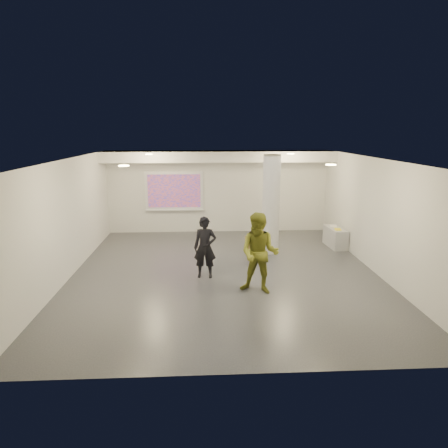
{
  "coord_description": "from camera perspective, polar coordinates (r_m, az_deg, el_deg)",
  "views": [
    {
      "loc": [
        -0.55,
        -9.99,
        3.71
      ],
      "look_at": [
        0.0,
        0.4,
        1.25
      ],
      "focal_mm": 32.0,
      "sensor_mm": 36.0,
      "label": 1
    }
  ],
  "objects": [
    {
      "name": "cardboard_back",
      "position": [
        12.3,
        4.18,
        -2.93
      ],
      "size": [
        0.51,
        0.14,
        0.55
      ],
      "primitive_type": "cube",
      "rotation": [
        -0.11,
        0.0,
        0.05
      ],
      "color": "#97754C",
      "rests_on": "floor"
    },
    {
      "name": "credenza",
      "position": [
        13.43,
        15.63,
        -1.85
      ],
      "size": [
        0.53,
        1.11,
        0.63
      ],
      "primitive_type": "cube",
      "rotation": [
        0.0,
        0.0,
        0.08
      ],
      "color": "#A1A4A7",
      "rests_on": "floor"
    },
    {
      "name": "man",
      "position": [
        9.21,
        5.09,
        -4.21
      ],
      "size": [
        1.12,
        1.0,
        1.9
      ],
      "primitive_type": "imported",
      "rotation": [
        0.0,
        0.0,
        -0.36
      ],
      "color": "olive",
      "rests_on": "floor"
    },
    {
      "name": "wall_left",
      "position": [
        10.8,
        -21.59,
        0.54
      ],
      "size": [
        0.01,
        9.0,
        3.0
      ],
      "primitive_type": "cube",
      "color": "silver",
      "rests_on": "floor"
    },
    {
      "name": "downlight_nw",
      "position": [
        12.62,
        -10.69,
        9.76
      ],
      "size": [
        0.22,
        0.22,
        0.02
      ],
      "primitive_type": "cylinder",
      "color": "#FFEF95",
      "rests_on": "ceiling"
    },
    {
      "name": "ceiling",
      "position": [
        10.03,
        0.12,
        9.24
      ],
      "size": [
        8.0,
        9.0,
        0.01
      ],
      "primitive_type": "cube",
      "color": "silver",
      "rests_on": "floor"
    },
    {
      "name": "floor",
      "position": [
        10.67,
        0.11,
        -7.04
      ],
      "size": [
        8.0,
        9.0,
        0.01
      ],
      "primitive_type": "cube",
      "color": "#34363B",
      "rests_on": "ground"
    },
    {
      "name": "downlight_ne",
      "position": [
        12.81,
        9.52,
        9.86
      ],
      "size": [
        0.22,
        0.22,
        0.02
      ],
      "primitive_type": "cylinder",
      "color": "#FFEF95",
      "rests_on": "ceiling"
    },
    {
      "name": "downlight_sw",
      "position": [
        8.68,
        -14.12,
        8.08
      ],
      "size": [
        0.22,
        0.22,
        0.02
      ],
      "primitive_type": "cylinder",
      "color": "#FFEF95",
      "rests_on": "ceiling"
    },
    {
      "name": "cardboard_front",
      "position": [
        12.31,
        4.83,
        -2.87
      ],
      "size": [
        0.57,
        0.35,
        0.58
      ],
      "primitive_type": "cube",
      "rotation": [
        -0.27,
        0.0,
        0.28
      ],
      "color": "#97754C",
      "rests_on": "floor"
    },
    {
      "name": "column",
      "position": [
        12.17,
        6.73,
        2.75
      ],
      "size": [
        0.52,
        0.52,
        3.0
      ],
      "primitive_type": "cylinder",
      "color": "silver",
      "rests_on": "floor"
    },
    {
      "name": "projection_screen",
      "position": [
        14.65,
        -7.13,
        4.63
      ],
      "size": [
        2.1,
        0.13,
        1.42
      ],
      "color": "white",
      "rests_on": "wall_back"
    },
    {
      "name": "wall_back",
      "position": [
        14.67,
        -0.85,
        4.64
      ],
      "size": [
        8.0,
        0.01,
        3.0
      ],
      "primitive_type": "cube",
      "color": "silver",
      "rests_on": "floor"
    },
    {
      "name": "soffit_band",
      "position": [
        13.98,
        -0.78,
        9.66
      ],
      "size": [
        8.0,
        1.1,
        0.36
      ],
      "primitive_type": "cube",
      "color": "white",
      "rests_on": "ceiling"
    },
    {
      "name": "papers_stack",
      "position": [
        13.56,
        15.36,
        -0.28
      ],
      "size": [
        0.27,
        0.32,
        0.02
      ],
      "primitive_type": "cube",
      "rotation": [
        0.0,
        0.0,
        -0.23
      ],
      "color": "silver",
      "rests_on": "credenza"
    },
    {
      "name": "downlight_se",
      "position": [
        8.95,
        15.02,
        8.17
      ],
      "size": [
        0.22,
        0.22,
        0.02
      ],
      "primitive_type": "cylinder",
      "color": "#FFEF95",
      "rests_on": "ceiling"
    },
    {
      "name": "wall_right",
      "position": [
        11.2,
        21.02,
        1.02
      ],
      "size": [
        0.01,
        9.0,
        3.0
      ],
      "primitive_type": "cube",
      "color": "silver",
      "rests_on": "floor"
    },
    {
      "name": "wall_front",
      "position": [
        5.94,
        2.52,
        -8.56
      ],
      "size": [
        8.0,
        0.01,
        3.0
      ],
      "primitive_type": "cube",
      "color": "silver",
      "rests_on": "floor"
    },
    {
      "name": "woman",
      "position": [
        10.18,
        -2.72,
        -3.38
      ],
      "size": [
        0.61,
        0.43,
        1.58
      ],
      "primitive_type": "imported",
      "rotation": [
        0.0,
        0.0,
        -0.09
      ],
      "color": "black",
      "rests_on": "floor"
    },
    {
      "name": "postit_pad",
      "position": [
        13.14,
        15.94,
        -0.73
      ],
      "size": [
        0.23,
        0.28,
        0.03
      ],
      "primitive_type": "cube",
      "rotation": [
        0.0,
        0.0,
        -0.16
      ],
      "color": "yellow",
      "rests_on": "credenza"
    }
  ]
}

